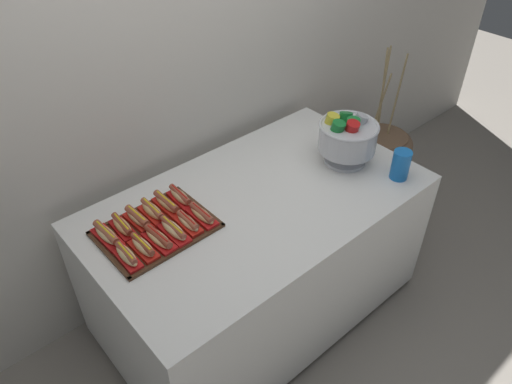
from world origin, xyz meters
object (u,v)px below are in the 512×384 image
(hot_dog_2, at_px, (159,239))
(cup_stack, at_px, (401,165))
(buffet_table, at_px, (258,255))
(punch_bowl, at_px, (347,136))
(hot_dog_9, at_px, (152,211))
(hot_dog_11, at_px, (180,197))
(hot_dog_3, at_px, (174,230))
(floor_vase, at_px, (377,172))
(hot_dog_8, at_px, (138,218))
(hot_dog_7, at_px, (123,227))
(hot_dog_0, at_px, (127,256))
(hot_dog_4, at_px, (188,223))
(hot_dog_5, at_px, (202,215))
(hot_dog_10, at_px, (167,204))
(serving_tray, at_px, (156,230))
(hot_dog_6, at_px, (107,235))
(hot_dog_1, at_px, (143,247))

(hot_dog_2, xyz_separation_m, cup_stack, (1.15, -0.37, 0.04))
(buffet_table, relative_size, punch_bowl, 5.37)
(hot_dog_2, bearing_deg, hot_dog_9, 66.41)
(buffet_table, bearing_deg, hot_dog_11, 143.69)
(hot_dog_3, bearing_deg, cup_stack, -19.27)
(floor_vase, relative_size, hot_dog_2, 6.36)
(hot_dog_3, distance_m, hot_dog_8, 0.18)
(hot_dog_8, relative_size, hot_dog_9, 1.06)
(hot_dog_8, bearing_deg, hot_dog_11, 0.86)
(hot_dog_7, xyz_separation_m, hot_dog_8, (0.07, 0.00, 0.00))
(hot_dog_0, relative_size, hot_dog_4, 1.05)
(buffet_table, distance_m, hot_dog_5, 0.50)
(hot_dog_7, distance_m, hot_dog_8, 0.08)
(floor_vase, distance_m, hot_dog_5, 1.61)
(buffet_table, height_order, floor_vase, floor_vase)
(hot_dog_0, xyz_separation_m, punch_bowl, (1.20, -0.10, 0.12))
(hot_dog_8, relative_size, hot_dog_10, 0.97)
(serving_tray, bearing_deg, hot_dog_11, 24.61)
(hot_dog_11, xyz_separation_m, punch_bowl, (0.83, -0.27, 0.12))
(hot_dog_0, xyz_separation_m, hot_dog_7, (0.07, 0.17, -0.00))
(buffet_table, distance_m, serving_tray, 0.62)
(hot_dog_2, relative_size, hot_dog_8, 1.05)
(floor_vase, xyz_separation_m, serving_tray, (-1.70, -0.03, 0.52))
(hot_dog_7, xyz_separation_m, hot_dog_10, (0.22, 0.00, 0.00))
(serving_tray, height_order, hot_dog_10, hot_dog_10)
(hot_dog_5, xyz_separation_m, hot_dog_6, (-0.38, 0.16, 0.00))
(hot_dog_3, height_order, hot_dog_10, hot_dog_10)
(hot_dog_3, bearing_deg, floor_vase, 3.92)
(hot_dog_3, xyz_separation_m, hot_dog_5, (0.15, 0.00, -0.00))
(serving_tray, relative_size, hot_dog_6, 2.73)
(cup_stack, bearing_deg, hot_dog_0, 164.02)
(floor_vase, xyz_separation_m, hot_dog_1, (-1.81, -0.12, 0.56))
(floor_vase, distance_m, punch_bowl, 0.98)
(hot_dog_0, xyz_separation_m, hot_dog_10, (0.30, 0.17, 0.00))
(hot_dog_5, distance_m, cup_stack, 1.00)
(floor_vase, height_order, hot_dog_11, floor_vase)
(hot_dog_6, distance_m, hot_dog_7, 0.08)
(serving_tray, bearing_deg, hot_dog_3, -64.70)
(serving_tray, distance_m, hot_dog_5, 0.21)
(hot_dog_1, distance_m, hot_dog_7, 0.17)
(buffet_table, height_order, hot_dog_9, hot_dog_9)
(hot_dog_4, bearing_deg, serving_tray, 144.60)
(hot_dog_5, bearing_deg, floor_vase, 4.23)
(hot_dog_2, relative_size, cup_stack, 1.19)
(hot_dog_4, relative_size, hot_dog_5, 0.91)
(punch_bowl, bearing_deg, hot_dog_7, 166.63)
(hot_dog_5, relative_size, hot_dog_7, 1.04)
(hot_dog_5, distance_m, punch_bowl, 0.84)
(hot_dog_10, bearing_deg, hot_dog_7, -179.14)
(hot_dog_9, distance_m, hot_dog_11, 0.15)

